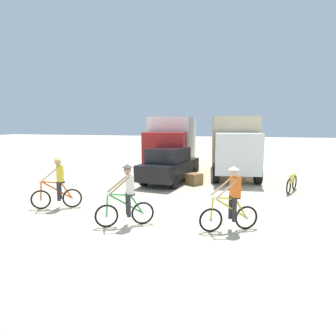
# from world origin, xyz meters

# --- Properties ---
(ground_plane) EXTENTS (120.00, 120.00, 0.00)m
(ground_plane) POSITION_xyz_m (0.00, 0.00, 0.00)
(ground_plane) COLOR beige
(box_truck_white_box) EXTENTS (3.00, 6.94, 3.35)m
(box_truck_white_box) POSITION_xyz_m (-1.54, 9.85, 1.87)
(box_truck_white_box) COLOR white
(box_truck_white_box) RESTS_ON ground
(box_truck_tan_camper) EXTENTS (3.19, 6.99, 3.35)m
(box_truck_tan_camper) POSITION_xyz_m (2.25, 9.31, 1.87)
(box_truck_tan_camper) COLOR #CCB78E
(box_truck_tan_camper) RESTS_ON ground
(sedan_parked) EXTENTS (2.33, 4.40, 1.76)m
(sedan_parked) POSITION_xyz_m (-0.70, 5.93, 0.88)
(sedan_parked) COLOR black
(sedan_parked) RESTS_ON ground
(cyclist_orange_shirt) EXTENTS (1.57, 0.87, 1.82)m
(cyclist_orange_shirt) POSITION_xyz_m (-3.27, 0.48, 0.85)
(cyclist_orange_shirt) COLOR black
(cyclist_orange_shirt) RESTS_ON ground
(cyclist_cowboy_hat) EXTENTS (1.52, 0.94, 1.82)m
(cyclist_cowboy_hat) POSITION_xyz_m (-0.23, -0.55, 0.85)
(cyclist_cowboy_hat) COLOR black
(cyclist_cowboy_hat) RESTS_ON ground
(cyclist_near_camera) EXTENTS (1.57, 0.88, 1.82)m
(cyclist_near_camera) POSITION_xyz_m (2.71, -0.15, 0.85)
(cyclist_near_camera) COLOR black
(cyclist_near_camera) RESTS_ON ground
(bicycle_spare) EXTENTS (0.73, 1.65, 0.97)m
(bicycle_spare) POSITION_xyz_m (4.98, 5.29, 0.40)
(bicycle_spare) COLOR black
(bicycle_spare) RESTS_ON ground
(supply_crate) EXTENTS (0.85, 0.86, 0.55)m
(supply_crate) POSITION_xyz_m (0.61, 5.76, 0.27)
(supply_crate) COLOR olive
(supply_crate) RESTS_ON ground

